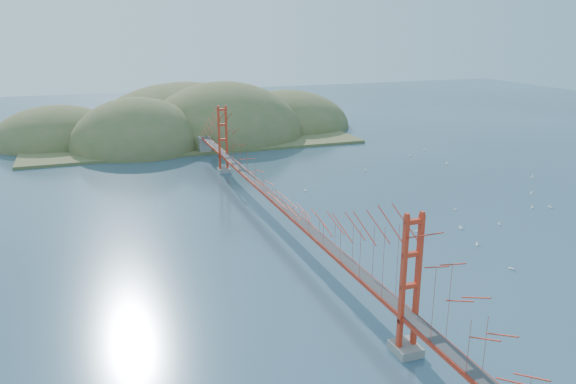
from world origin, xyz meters
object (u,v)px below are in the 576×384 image
object	(u,v)px
sailboat_2	(455,209)
sailboat_0	(499,224)
bridge	(280,175)
sailboat_1	(417,231)

from	to	relation	value
sailboat_2	sailboat_0	bearing A→B (deg)	-76.96
bridge	sailboat_2	size ratio (longest dim) A/B	166.60
bridge	sailboat_1	size ratio (longest dim) A/B	150.42
sailboat_1	sailboat_2	xyz separation A→B (m)	(9.78, 5.63, -0.01)
sailboat_0	bridge	bearing A→B (deg)	162.25
sailboat_0	sailboat_2	size ratio (longest dim) A/B	0.98
sailboat_2	bridge	bearing A→B (deg)	176.38
sailboat_1	sailboat_2	distance (m)	11.28
sailboat_1	sailboat_2	bearing A→B (deg)	29.94
bridge	sailboat_1	distance (m)	18.57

